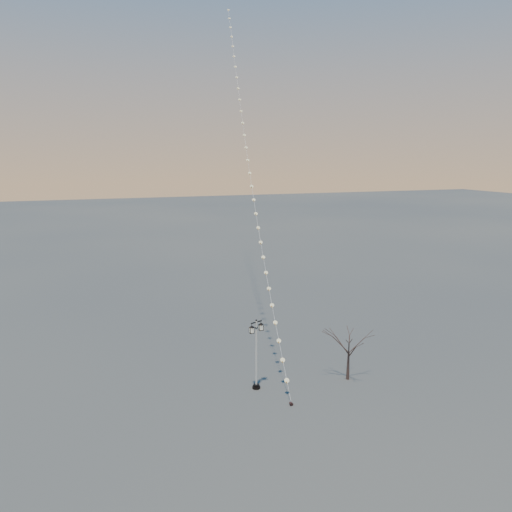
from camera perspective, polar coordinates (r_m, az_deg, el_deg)
name	(u,v)px	position (r m, az deg, el deg)	size (l,w,h in m)	color
ground	(277,398)	(30.22, 2.52, -16.28)	(300.00, 300.00, 0.00)	#414342
street_lamp	(256,351)	(30.26, 0.04, -11.04)	(1.09, 0.67, 4.49)	black
bare_tree	(349,345)	(32.04, 10.84, -10.15)	(2.06, 2.06, 3.42)	#372620
kite_train	(249,137)	(44.61, -0.86, 13.77)	(8.10, 37.74, 31.88)	black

